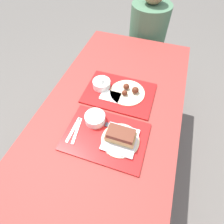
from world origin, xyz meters
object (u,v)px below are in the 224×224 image
object	(u,v)px
bowl_coleslaw_near	(95,118)
bowl_coleslaw_far	(102,84)
tray_near	(106,137)
person_seated_across	(148,30)
wings_plate_far	(128,92)
brisket_sandwich_plate	(121,137)
tray_far	(119,93)

from	to	relation	value
bowl_coleslaw_near	bowl_coleslaw_far	size ratio (longest dim) A/B	1.00
tray_near	bowl_coleslaw_far	world-z (taller)	bowl_coleslaw_far
tray_near	bowl_coleslaw_far	distance (m)	0.38
person_seated_across	wings_plate_far	bearing A→B (deg)	-87.37
brisket_sandwich_plate	tray_near	bearing A→B (deg)	-179.93
tray_near	bowl_coleslaw_near	bearing A→B (deg)	139.88
person_seated_across	tray_far	bearing A→B (deg)	-90.90
bowl_coleslaw_far	tray_far	bearing A→B (deg)	-5.90
brisket_sandwich_plate	wings_plate_far	distance (m)	0.36
bowl_coleslaw_near	bowl_coleslaw_far	world-z (taller)	same
tray_near	wings_plate_far	bearing A→B (deg)	84.85
brisket_sandwich_plate	wings_plate_far	size ratio (longest dim) A/B	0.90
brisket_sandwich_plate	wings_plate_far	world-z (taller)	brisket_sandwich_plate
bowl_coleslaw_near	brisket_sandwich_plate	bearing A→B (deg)	-23.50
tray_far	brisket_sandwich_plate	bearing A→B (deg)	-72.04
tray_near	wings_plate_far	world-z (taller)	wings_plate_far
bowl_coleslaw_far	wings_plate_far	xyz separation A→B (m)	(0.18, 0.00, -0.02)
tray_far	bowl_coleslaw_near	distance (m)	0.27
tray_near	person_seated_across	xyz separation A→B (m)	(-0.01, 1.26, -0.04)
wings_plate_far	person_seated_across	size ratio (longest dim) A/B	0.32
tray_near	bowl_coleslaw_far	size ratio (longest dim) A/B	3.84
brisket_sandwich_plate	person_seated_across	xyz separation A→B (m)	(-0.09, 1.26, -0.08)
brisket_sandwich_plate	bowl_coleslaw_far	world-z (taller)	brisket_sandwich_plate
tray_far	bowl_coleslaw_far	bearing A→B (deg)	174.10
tray_near	tray_far	xyz separation A→B (m)	(-0.02, 0.34, 0.00)
bowl_coleslaw_near	person_seated_across	size ratio (longest dim) A/B	0.16
person_seated_across	tray_near	bearing A→B (deg)	-89.55
tray_far	bowl_coleslaw_far	distance (m)	0.13
bowl_coleslaw_far	brisket_sandwich_plate	bearing A→B (deg)	-55.81
bowl_coleslaw_near	tray_near	bearing A→B (deg)	-40.12
tray_near	person_seated_across	distance (m)	1.26
bowl_coleslaw_near	person_seated_across	world-z (taller)	person_seated_across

